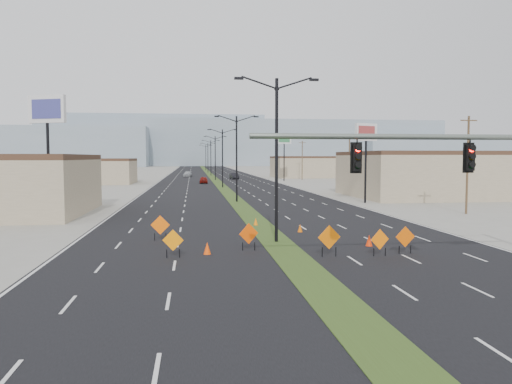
{
  "coord_description": "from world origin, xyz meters",
  "views": [
    {
      "loc": [
        -5.07,
        -18.06,
        5.24
      ],
      "look_at": [
        -1.4,
        10.92,
        3.2
      ],
      "focal_mm": 35.0,
      "sensor_mm": 36.0,
      "label": 1
    }
  ],
  "objects": [
    {
      "name": "cone_3",
      "position": [
        -0.33,
        19.54,
        0.3
      ],
      "size": [
        0.46,
        0.46,
        0.59
      ],
      "primitive_type": "cone",
      "rotation": [
        0.0,
        0.0,
        -0.35
      ],
      "color": "orange",
      "rests_on": "ground"
    },
    {
      "name": "construction_sign_0",
      "position": [
        -6.13,
        7.94,
        0.88
      ],
      "size": [
        1.11,
        0.28,
        1.5
      ],
      "rotation": [
        0.0,
        0.0,
        -0.21
      ],
      "color": "orange",
      "rests_on": "ground"
    },
    {
      "name": "streetlight_3",
      "position": [
        0.0,
        96.0,
        5.42
      ],
      "size": [
        5.15,
        0.24,
        10.02
      ],
      "color": "black",
      "rests_on": "ground"
    },
    {
      "name": "construction_sign_1",
      "position": [
        -7.14,
        13.45,
        0.94
      ],
      "size": [
        1.2,
        0.2,
        1.61
      ],
      "rotation": [
        0.0,
        0.0,
        -0.14
      ],
      "color": "#FF6005",
      "rests_on": "ground"
    },
    {
      "name": "utility_pole_0",
      "position": [
        20.0,
        25.0,
        4.67
      ],
      "size": [
        1.6,
        0.2,
        9.0
      ],
      "color": "#4C3823",
      "rests_on": "ground"
    },
    {
      "name": "building_se_far",
      "position": [
        38.0,
        110.0,
        2.5
      ],
      "size": [
        44.0,
        16.0,
        5.0
      ],
      "primitive_type": "cube",
      "color": "tan",
      "rests_on": "ground"
    },
    {
      "name": "construction_sign_3",
      "position": [
        2.0,
        7.16,
        0.99
      ],
      "size": [
        1.26,
        0.21,
        1.69
      ],
      "rotation": [
        0.0,
        0.0,
        0.14
      ],
      "color": "#D85F04",
      "rests_on": "ground"
    },
    {
      "name": "road_surface",
      "position": [
        0.0,
        100.0,
        0.0
      ],
      "size": [
        25.0,
        400.0,
        0.02
      ],
      "primitive_type": "cube",
      "color": "black",
      "rests_on": "ground"
    },
    {
      "name": "streetlight_4",
      "position": [
        0.0,
        124.0,
        5.42
      ],
      "size": [
        5.15,
        0.24,
        10.02
      ],
      "color": "black",
      "rests_on": "ground"
    },
    {
      "name": "streetlight_6",
      "position": [
        0.0,
        180.0,
        5.42
      ],
      "size": [
        5.15,
        0.24,
        10.02
      ],
      "color": "black",
      "rests_on": "ground"
    },
    {
      "name": "mesa_backdrop",
      "position": [
        -30.0,
        320.0,
        16.0
      ],
      "size": [
        140.0,
        50.0,
        32.0
      ],
      "primitive_type": "cube",
      "color": "#80939F",
      "rests_on": "ground"
    },
    {
      "name": "building_se_near",
      "position": [
        34.0,
        45.0,
        2.75
      ],
      "size": [
        36.0,
        18.0,
        5.5
      ],
      "primitive_type": "cube",
      "color": "tan",
      "rests_on": "ground"
    },
    {
      "name": "streetlight_0",
      "position": [
        0.0,
        12.0,
        5.42
      ],
      "size": [
        5.15,
        0.24,
        10.02
      ],
      "color": "black",
      "rests_on": "ground"
    },
    {
      "name": "ground",
      "position": [
        0.0,
        0.0,
        0.0
      ],
      "size": [
        600.0,
        600.0,
        0.0
      ],
      "primitive_type": "plane",
      "color": "gray",
      "rests_on": "ground"
    },
    {
      "name": "car_left",
      "position": [
        -2.97,
        82.03,
        0.69
      ],
      "size": [
        1.75,
        4.09,
        1.38
      ],
      "primitive_type": "imported",
      "rotation": [
        0.0,
        0.0,
        -0.03
      ],
      "color": "maroon",
      "rests_on": "ground"
    },
    {
      "name": "median_strip",
      "position": [
        0.0,
        100.0,
        0.0
      ],
      "size": [
        2.0,
        400.0,
        0.04
      ],
      "primitive_type": "cube",
      "color": "#364819",
      "rests_on": "ground"
    },
    {
      "name": "pole_sign_east_near",
      "position": [
        14.55,
        36.96,
        7.39
      ],
      "size": [
        2.89,
        1.4,
        9.09
      ],
      "rotation": [
        0.0,
        0.0,
        0.37
      ],
      "color": "black",
      "rests_on": "ground"
    },
    {
      "name": "car_mid",
      "position": [
        4.69,
        100.29,
        0.74
      ],
      "size": [
        2.11,
        4.64,
        1.48
      ],
      "primitive_type": "imported",
      "rotation": [
        0.0,
        0.0,
        0.12
      ],
      "color": "black",
      "rests_on": "ground"
    },
    {
      "name": "pole_sign_west",
      "position": [
        -16.74,
        24.35,
        8.4
      ],
      "size": [
        3.24,
        1.54,
        10.23
      ],
      "rotation": [
        0.0,
        0.0,
        -0.37
      ],
      "color": "black",
      "rests_on": "ground"
    },
    {
      "name": "car_far",
      "position": [
        -6.5,
        116.64,
        0.71
      ],
      "size": [
        2.49,
        5.09,
        1.43
      ],
      "primitive_type": "imported",
      "rotation": [
        0.0,
        0.0,
        -0.1
      ],
      "color": "#9DA1A6",
      "rests_on": "ground"
    },
    {
      "name": "utility_pole_1",
      "position": [
        20.0,
        60.0,
        4.67
      ],
      "size": [
        1.6,
        0.2,
        9.0
      ],
      "color": "#4C3823",
      "rests_on": "ground"
    },
    {
      "name": "pole_sign_east_far",
      "position": [
        14.97,
        90.69,
        8.6
      ],
      "size": [
        3.36,
        1.36,
        10.46
      ],
      "rotation": [
        0.0,
        0.0,
        0.31
      ],
      "color": "black",
      "rests_on": "ground"
    },
    {
      "name": "cone_2",
      "position": [
        2.33,
        15.85,
        0.29
      ],
      "size": [
        0.45,
        0.45,
        0.58
      ],
      "primitive_type": "cone",
      "rotation": [
        0.0,
        0.0,
        0.37
      ],
      "color": "#D85804",
      "rests_on": "ground"
    },
    {
      "name": "streetlight_2",
      "position": [
        0.0,
        68.0,
        5.42
      ],
      "size": [
        5.15,
        0.24,
        10.02
      ],
      "color": "black",
      "rests_on": "ground"
    },
    {
      "name": "construction_sign_2",
      "position": [
        -2.0,
        9.45,
        0.91
      ],
      "size": [
        1.11,
        0.43,
        1.56
      ],
      "rotation": [
        0.0,
        0.0,
        0.34
      ],
      "color": "#EB4904",
      "rests_on": "ground"
    },
    {
      "name": "cone_1",
      "position": [
        5.19,
        9.93,
        0.34
      ],
      "size": [
        0.5,
        0.5,
        0.68
      ],
      "primitive_type": "cone",
      "rotation": [
        0.0,
        0.0,
        0.26
      ],
      "color": "#F43005",
      "rests_on": "ground"
    },
    {
      "name": "utility_pole_2",
      "position": [
        20.0,
        95.0,
        4.67
      ],
      "size": [
        1.6,
        0.2,
        9.0
      ],
      "color": "#4C3823",
      "rests_on": "ground"
    },
    {
      "name": "signal_mast",
      "position": [
        8.56,
        2.0,
        4.79
      ],
      "size": [
        16.3,
        0.6,
        8.0
      ],
      "color": "slate",
      "rests_on": "ground"
    },
    {
      "name": "construction_sign_4",
      "position": [
        4.7,
        6.99,
        0.85
      ],
      "size": [
        1.07,
        0.29,
        1.46
      ],
      "rotation": [
        0.0,
        0.0,
        0.23
      ],
      "color": "#FF6C05",
      "rests_on": "ground"
    },
    {
      "name": "streetlight_1",
      "position": [
        0.0,
        40.0,
        5.42
      ],
      "size": [
        5.15,
        0.24,
        10.02
      ],
      "color": "black",
      "rests_on": "ground"
    },
    {
      "name": "utility_pole_3",
      "position": [
        20.0,
        130.0,
        4.67
      ],
      "size": [
        1.6,
        0.2,
        9.0
      ],
      "color": "#4C3823",
      "rests_on": "ground"
    },
    {
      "name": "construction_sign_5",
      "position": [
        6.32,
        7.46,
        0.88
      ],
      "size": [
        1.13,
        0.15,
        1.51
      ],
      "rotation": [
        0.0,
        0.0,
        0.1
      ],
      "color": "#E25504",
      "rests_on": "ground"
    },
    {
      "name": "cone_0",
      "position": [
        -4.34,
        8.63,
        0.34
      ],
      "size": [
        0.48,
        0.48,
        0.68
      ],
      "primitive_type": "cone",
      "rotation": [
        0.0,
        0.0,
        0.21
      ],
      "color": "#FF4605",
      "rests_on": "ground"
    },
    {
      "name": "streetlight_5",
      "position": [
        0.0,
        152.0,
        5.42
      ],
      "size": [
        5.15,
        0.24,
        10.02
      ],
      "color": "black",
      "rests_on": "ground"
    },
    {
      "name": "mesa_center",
      "position": [
        40.0,
        300.0,
        14.0
      ],
      "size": [
        220.0,
        50.0,
        28.0
      ],
      "primitive_type": "cube",
      "color": "#80939F",
      "rests_on": "ground"
    },
    {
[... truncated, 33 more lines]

